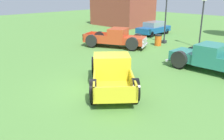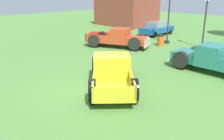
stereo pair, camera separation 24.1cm
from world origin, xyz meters
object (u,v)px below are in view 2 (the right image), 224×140
object	(u,v)px
sedan_distant_a	(157,28)
lamp_post_far	(169,18)
pickup_truck_behind_left	(210,59)
trash_can	(161,40)
pickup_truck_foreground	(112,71)
pickup_truck_behind_right	(121,38)
lamp_post_near	(205,21)

from	to	relation	value
sedan_distant_a	lamp_post_far	size ratio (longest dim) A/B	0.95
pickup_truck_behind_left	trash_can	world-z (taller)	pickup_truck_behind_left
pickup_truck_foreground	sedan_distant_a	world-z (taller)	pickup_truck_foreground
pickup_truck_behind_right	lamp_post_near	world-z (taller)	lamp_post_near
sedan_distant_a	trash_can	bearing A→B (deg)	-50.93
pickup_truck_foreground	lamp_post_near	distance (m)	11.06
pickup_truck_foreground	lamp_post_far	size ratio (longest dim) A/B	1.15
trash_can	sedan_distant_a	bearing A→B (deg)	129.07
sedan_distant_a	trash_can	distance (m)	5.40
pickup_truck_behind_right	lamp_post_near	bearing A→B (deg)	44.12
pickup_truck_foreground	lamp_post_far	xyz separation A→B (m)	(-3.73, 10.42, 1.52)
pickup_truck_behind_right	sedan_distant_a	distance (m)	7.18
pickup_truck_behind_left	pickup_truck_foreground	bearing A→B (deg)	-113.50
pickup_truck_behind_right	trash_can	distance (m)	3.43
pickup_truck_foreground	pickup_truck_behind_left	distance (m)	6.03
pickup_truck_behind_right	pickup_truck_foreground	bearing A→B (deg)	-49.35
sedan_distant_a	trash_can	size ratio (longest dim) A/B	4.31
sedan_distant_a	lamp_post_near	xyz separation A→B (m)	(6.23, -2.42, 1.46)
lamp_post_far	pickup_truck_behind_right	bearing A→B (deg)	-112.90
lamp_post_near	pickup_truck_behind_left	bearing A→B (deg)	-60.17
trash_can	lamp_post_near	bearing A→B (deg)	31.94
pickup_truck_behind_right	sedan_distant_a	world-z (taller)	pickup_truck_behind_right
pickup_truck_behind_right	lamp_post_far	xyz separation A→B (m)	(1.72, 4.07, 1.52)
pickup_truck_foreground	pickup_truck_behind_left	world-z (taller)	pickup_truck_behind_left
pickup_truck_behind_left	trash_can	size ratio (longest dim) A/B	5.46
trash_can	pickup_truck_behind_left	bearing A→B (deg)	-31.61
pickup_truck_foreground	lamp_post_far	bearing A→B (deg)	109.68
pickup_truck_behind_right	lamp_post_far	size ratio (longest dim) A/B	1.25
pickup_truck_behind_right	trash_can	size ratio (longest dim) A/B	5.69
pickup_truck_behind_right	lamp_post_far	distance (m)	4.68
pickup_truck_behind_right	sedan_distant_a	bearing A→B (deg)	101.92
lamp_post_near	lamp_post_far	xyz separation A→B (m)	(-3.02, -0.53, 0.09)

